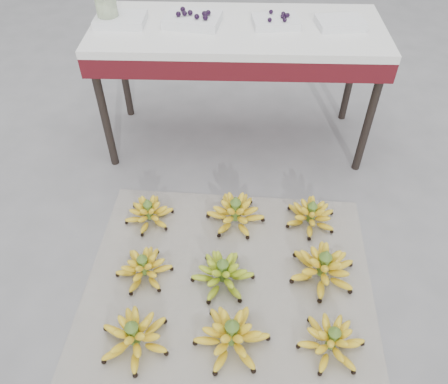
{
  "coord_description": "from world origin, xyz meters",
  "views": [
    {
      "loc": [
        -0.03,
        -1.18,
        1.64
      ],
      "look_at": [
        -0.08,
        0.22,
        0.26
      ],
      "focal_mm": 35.0,
      "sensor_mm": 36.0,
      "label": 1
    }
  ],
  "objects_px": {
    "bunch_mid_left": "(144,268)",
    "bunch_mid_right": "(323,267)",
    "tray_left": "(193,19)",
    "tray_far_right": "(340,23)",
    "bunch_front_right": "(332,341)",
    "bunch_mid_center": "(223,273)",
    "tray_far_left": "(121,20)",
    "tray_right": "(276,21)",
    "vendor_table": "(237,41)",
    "bunch_front_left": "(134,336)",
    "bunch_back_left": "(149,213)",
    "glass_jar": "(107,10)",
    "bunch_back_right": "(311,215)",
    "bunch_back_center": "(235,213)",
    "newspaper_mat": "(229,280)",
    "bunch_front_center": "(232,336)"
  },
  "relations": [
    {
      "from": "bunch_mid_left",
      "to": "bunch_mid_right",
      "type": "xyz_separation_m",
      "value": [
        0.79,
        0.02,
        0.01
      ]
    },
    {
      "from": "tray_left",
      "to": "tray_far_right",
      "type": "distance_m",
      "value": 0.73
    },
    {
      "from": "bunch_mid_right",
      "to": "bunch_front_right",
      "type": "bearing_deg",
      "value": -107.7
    },
    {
      "from": "bunch_mid_center",
      "to": "tray_far_left",
      "type": "relative_size",
      "value": 1.36
    },
    {
      "from": "tray_right",
      "to": "vendor_table",
      "type": "bearing_deg",
      "value": -175.31
    },
    {
      "from": "bunch_front_left",
      "to": "tray_right",
      "type": "relative_size",
      "value": 1.5
    },
    {
      "from": "bunch_back_left",
      "to": "tray_far_left",
      "type": "distance_m",
      "value": 0.97
    },
    {
      "from": "vendor_table",
      "to": "glass_jar",
      "type": "height_order",
      "value": "glass_jar"
    },
    {
      "from": "bunch_mid_left",
      "to": "bunch_mid_center",
      "type": "distance_m",
      "value": 0.35
    },
    {
      "from": "vendor_table",
      "to": "bunch_back_left",
      "type": "bearing_deg",
      "value": -121.65
    },
    {
      "from": "bunch_front_right",
      "to": "bunch_mid_center",
      "type": "bearing_deg",
      "value": 170.2
    },
    {
      "from": "tray_left",
      "to": "tray_right",
      "type": "height_order",
      "value": "tray_left"
    },
    {
      "from": "bunch_back_right",
      "to": "tray_far_left",
      "type": "xyz_separation_m",
      "value": [
        -0.96,
        0.68,
        0.67
      ]
    },
    {
      "from": "bunch_mid_left",
      "to": "bunch_back_right",
      "type": "distance_m",
      "value": 0.84
    },
    {
      "from": "vendor_table",
      "to": "tray_right",
      "type": "height_order",
      "value": "tray_right"
    },
    {
      "from": "bunch_mid_left",
      "to": "bunch_back_center",
      "type": "distance_m",
      "value": 0.52
    },
    {
      "from": "bunch_front_right",
      "to": "tray_far_left",
      "type": "height_order",
      "value": "tray_far_left"
    },
    {
      "from": "vendor_table",
      "to": "tray_far_left",
      "type": "height_order",
      "value": "tray_far_left"
    },
    {
      "from": "newspaper_mat",
      "to": "vendor_table",
      "type": "height_order",
      "value": "vendor_table"
    },
    {
      "from": "newspaper_mat",
      "to": "tray_far_left",
      "type": "xyz_separation_m",
      "value": [
        -0.57,
        1.03,
        0.72
      ]
    },
    {
      "from": "newspaper_mat",
      "to": "bunch_mid_left",
      "type": "height_order",
      "value": "bunch_mid_left"
    },
    {
      "from": "tray_far_left",
      "to": "tray_left",
      "type": "height_order",
      "value": "tray_left"
    },
    {
      "from": "bunch_front_right",
      "to": "tray_far_left",
      "type": "distance_m",
      "value": 1.78
    },
    {
      "from": "newspaper_mat",
      "to": "bunch_front_left",
      "type": "relative_size",
      "value": 3.42
    },
    {
      "from": "bunch_front_right",
      "to": "tray_far_right",
      "type": "xyz_separation_m",
      "value": [
        0.12,
        1.33,
        0.66
      ]
    },
    {
      "from": "tray_far_left",
      "to": "tray_right",
      "type": "distance_m",
      "value": 0.77
    },
    {
      "from": "bunch_front_center",
      "to": "bunch_back_center",
      "type": "height_order",
      "value": "bunch_front_center"
    },
    {
      "from": "bunch_back_center",
      "to": "tray_right",
      "type": "distance_m",
      "value": 0.97
    },
    {
      "from": "bunch_mid_center",
      "to": "bunch_mid_right",
      "type": "height_order",
      "value": "bunch_mid_right"
    },
    {
      "from": "bunch_back_right",
      "to": "glass_jar",
      "type": "height_order",
      "value": "glass_jar"
    },
    {
      "from": "newspaper_mat",
      "to": "tray_far_left",
      "type": "relative_size",
      "value": 5.05
    },
    {
      "from": "bunch_front_right",
      "to": "glass_jar",
      "type": "bearing_deg",
      "value": 152.34
    },
    {
      "from": "bunch_mid_center",
      "to": "bunch_mid_right",
      "type": "relative_size",
      "value": 0.92
    },
    {
      "from": "bunch_front_center",
      "to": "tray_right",
      "type": "relative_size",
      "value": 1.37
    },
    {
      "from": "bunch_mid_center",
      "to": "bunch_back_center",
      "type": "distance_m",
      "value": 0.36
    },
    {
      "from": "bunch_mid_right",
      "to": "bunch_back_right",
      "type": "relative_size",
      "value": 1.17
    },
    {
      "from": "tray_right",
      "to": "newspaper_mat",
      "type": "bearing_deg",
      "value": -100.99
    },
    {
      "from": "bunch_mid_left",
      "to": "tray_far_left",
      "type": "distance_m",
      "value": 1.23
    },
    {
      "from": "bunch_back_left",
      "to": "tray_far_right",
      "type": "distance_m",
      "value": 1.33
    },
    {
      "from": "glass_jar",
      "to": "tray_far_right",
      "type": "bearing_deg",
      "value": 0.19
    },
    {
      "from": "glass_jar",
      "to": "bunch_front_center",
      "type": "bearing_deg",
      "value": -63.96
    },
    {
      "from": "tray_right",
      "to": "bunch_back_right",
      "type": "bearing_deg",
      "value": -74.42
    },
    {
      "from": "bunch_front_center",
      "to": "tray_far_left",
      "type": "xyz_separation_m",
      "value": [
        -0.59,
        1.33,
        0.66
      ]
    },
    {
      "from": "vendor_table",
      "to": "bunch_back_center",
      "type": "bearing_deg",
      "value": -89.19
    },
    {
      "from": "tray_left",
      "to": "tray_right",
      "type": "xyz_separation_m",
      "value": [
        0.41,
        -0.0,
        -0.0
      ]
    },
    {
      "from": "bunch_mid_center",
      "to": "bunch_front_center",
      "type": "bearing_deg",
      "value": -64.65
    },
    {
      "from": "bunch_mid_center",
      "to": "tray_far_left",
      "type": "distance_m",
      "value": 1.35
    },
    {
      "from": "bunch_mid_right",
      "to": "tray_far_left",
      "type": "relative_size",
      "value": 1.48
    },
    {
      "from": "tray_right",
      "to": "bunch_front_left",
      "type": "bearing_deg",
      "value": -112.66
    },
    {
      "from": "glass_jar",
      "to": "bunch_back_left",
      "type": "bearing_deg",
      "value": -71.75
    }
  ]
}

